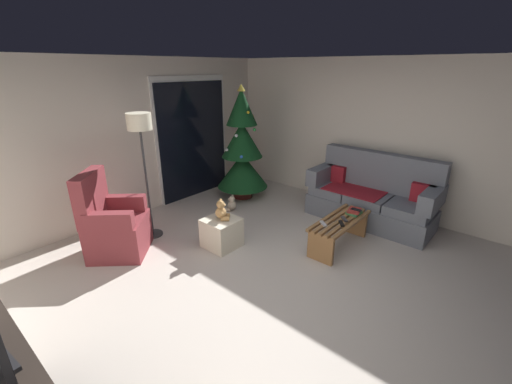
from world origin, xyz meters
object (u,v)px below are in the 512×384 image
at_px(book_stack, 354,212).
at_px(floor_lamp, 141,134).
at_px(teddy_bear_honey, 222,211).
at_px(teddy_bear_cream_by_tree, 231,204).
at_px(cell_phone, 356,210).
at_px(coffee_table, 339,228).
at_px(christmas_tree, 242,150).
at_px(ottoman, 222,233).
at_px(remote_graphite, 344,219).
at_px(remote_silver, 323,224).
at_px(couch, 372,197).
at_px(armchair, 113,225).
at_px(remote_black, 341,223).

xyz_separation_m(book_stack, floor_lamp, (-1.79, 2.30, 1.06)).
height_order(teddy_bear_honey, teddy_bear_cream_by_tree, teddy_bear_honey).
bearing_deg(teddy_bear_honey, teddy_bear_cream_by_tree, 39.15).
bearing_deg(cell_phone, coffee_table, 165.09).
height_order(christmas_tree, teddy_bear_cream_by_tree, christmas_tree).
distance_m(cell_phone, ottoman, 1.90).
bearing_deg(ottoman, coffee_table, -49.50).
height_order(book_stack, floor_lamp, floor_lamp).
xyz_separation_m(book_stack, cell_phone, (0.01, -0.02, 0.03)).
relative_size(remote_graphite, teddy_bear_cream_by_tree, 0.55).
bearing_deg(remote_silver, ottoman, 161.50).
xyz_separation_m(remote_graphite, ottoman, (-1.07, 1.27, -0.22)).
distance_m(teddy_bear_honey, teddy_bear_cream_by_tree, 1.26).
xyz_separation_m(couch, floor_lamp, (-2.59, 2.22, 1.11)).
distance_m(book_stack, armchair, 3.26).
xyz_separation_m(remote_black, book_stack, (0.41, 0.02, 0.02)).
bearing_deg(teddy_bear_cream_by_tree, ottoman, -141.36).
height_order(remote_silver, teddy_bear_honey, teddy_bear_honey).
distance_m(couch, cell_phone, 0.80).
xyz_separation_m(coffee_table, christmas_tree, (0.49, 2.27, 0.64)).
height_order(armchair, teddy_bear_honey, armchair).
bearing_deg(christmas_tree, ottoman, -145.96).
bearing_deg(ottoman, cell_phone, -44.20).
relative_size(christmas_tree, armchair, 1.83).
xyz_separation_m(remote_silver, floor_lamp, (-1.21, 2.14, 1.08)).
relative_size(book_stack, ottoman, 0.57).
bearing_deg(book_stack, christmas_tree, 84.99).
bearing_deg(teddy_bear_cream_by_tree, cell_phone, -78.62).
relative_size(book_stack, floor_lamp, 0.14).
bearing_deg(remote_silver, remote_graphite, 12.68).
height_order(couch, floor_lamp, floor_lamp).
relative_size(remote_graphite, cell_phone, 1.08).
bearing_deg(remote_silver, christmas_tree, 107.78).
bearing_deg(christmas_tree, teddy_bear_cream_by_tree, -154.16).
distance_m(couch, book_stack, 0.81).
xyz_separation_m(remote_graphite, teddy_bear_honey, (-1.06, 1.27, 0.11)).
height_order(book_stack, armchair, armchair).
relative_size(couch, remote_silver, 12.48).
relative_size(coffee_table, teddy_bear_cream_by_tree, 3.86).
distance_m(remote_silver, book_stack, 0.60).
height_order(couch, teddy_bear_cream_by_tree, couch).
height_order(floor_lamp, teddy_bear_honey, floor_lamp).
xyz_separation_m(cell_phone, ottoman, (-1.35, 1.31, -0.27)).
xyz_separation_m(remote_silver, book_stack, (0.58, -0.16, 0.02)).
relative_size(floor_lamp, teddy_bear_cream_by_tree, 6.25).
height_order(remote_black, ottoman, remote_black).
bearing_deg(teddy_bear_honey, book_stack, -43.92).
bearing_deg(cell_phone, book_stack, 119.59).
bearing_deg(coffee_table, remote_silver, 161.11).
height_order(remote_graphite, ottoman, remote_graphite).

